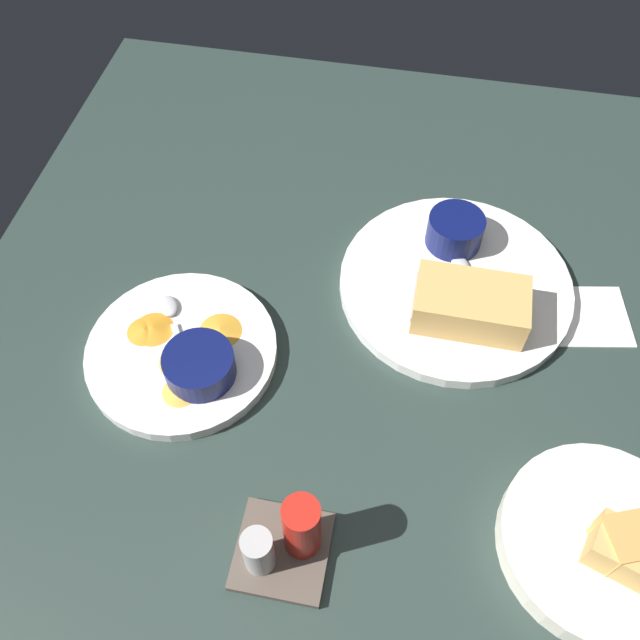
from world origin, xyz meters
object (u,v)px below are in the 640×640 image
Objects in this scene: spoon_by_gravy_ramekin at (171,314)px; condiment_caddy at (286,540)px; sandwich_half_near at (470,305)px; ramekin_dark_sauce at (455,230)px; ramekin_light_gravy at (199,365)px; plate_sandwich_main at (455,285)px; plate_chips_companion at (182,352)px; spoon_by_dark_ramekin at (462,274)px; bread_basket_rear at (604,543)px.

spoon_by_gravy_ramekin is 30.83cm from condiment_caddy.
ramekin_dark_sauce is (2.62, -11.63, -0.16)cm from sandwich_half_near.
ramekin_light_gravy is 9.09cm from spoon_by_gravy_ramekin.
sandwich_half_near is (-1.65, 5.22, 3.20)cm from plate_sandwich_main.
plate_sandwich_main is 6.34cm from sandwich_half_near.
plate_sandwich_main is 34.40cm from plate_chips_companion.
spoon_by_dark_ramekin is at bearing 106.66° from ramekin_dark_sauce.
plate_sandwich_main is 1.48× the size of bread_basket_rear.
sandwich_half_near reaches higher than ramekin_light_gravy.
spoon_by_dark_ramekin is 1.07× the size of spoon_by_gravy_ramekin.
sandwich_half_near reaches higher than spoon_by_gravy_ramekin.
ramekin_light_gravy is 0.84× the size of condiment_caddy.
ramekin_light_gravy is (-3.33, 2.77, 2.59)cm from plate_chips_companion.
sandwich_half_near is 6.64cm from spoon_by_dark_ramekin.
ramekin_dark_sauce is 0.77× the size of spoon_by_gravy_ramekin.
ramekin_dark_sauce reaches higher than spoon_by_dark_ramekin.
ramekin_light_gravy reaches higher than plate_sandwich_main.
condiment_caddy is (15.23, 30.50, -0.59)cm from sandwich_half_near.
spoon_by_gravy_ramekin is at bearing -50.94° from condiment_caddy.
ramekin_light_gravy is (27.84, 19.68, 1.43)cm from spoon_by_dark_ramekin.
bread_basket_rear is (-49.35, 18.00, 0.11)cm from spoon_by_gravy_ramekin.
bread_basket_rear is (-14.71, 24.59, -1.93)cm from sandwich_half_near.
spoon_by_dark_ramekin is 35.47cm from plate_chips_companion.
ramekin_dark_sauce is at bearing -64.42° from bread_basket_rear.
spoon_by_gravy_ramekin is at bearing -20.04° from bread_basket_rear.
spoon_by_gravy_ramekin is (32.99, 11.80, 1.16)cm from plate_sandwich_main.
condiment_caddy reaches higher than sandwich_half_near.
bread_basket_rear is (-15.72, 30.83, 0.11)cm from spoon_by_dark_ramekin.
ramekin_dark_sauce is 0.90× the size of ramekin_light_gravy.
plate_chips_companion is at bearing -49.50° from condiment_caddy.
bread_basket_rear is at bearing 117.02° from spoon_by_dark_ramekin.
spoon_by_gravy_ramekin reaches higher than plate_sandwich_main.
ramekin_dark_sauce is 37.14cm from plate_chips_companion.
plate_sandwich_main is at bearing -152.51° from plate_chips_companion.
ramekin_dark_sauce reaches higher than ramekin_light_gravy.
bread_basket_rear reaches higher than ramekin_dark_sauce.
condiment_caddy reaches higher than plate_sandwich_main.
bread_basket_rear is at bearing -168.83° from condiment_caddy.
ramekin_dark_sauce is at bearing -73.34° from spoon_by_dark_ramekin.
condiment_caddy is (13.58, 35.72, 2.61)cm from plate_sandwich_main.
sandwich_half_near is 35.32cm from spoon_by_gravy_ramekin.
plate_chips_companion is 4.91cm from spoon_by_gravy_ramekin.
plate_sandwich_main is 2.16× the size of sandwich_half_near.
spoon_by_gravy_ramekin is at bearing 20.87° from spoon_by_dark_ramekin.
ramekin_light_gravy is at bearing 34.45° from plate_sandwich_main.
plate_sandwich_main is 1.30× the size of plate_chips_companion.
plate_sandwich_main is at bearing -145.55° from ramekin_light_gravy.
plate_sandwich_main is 1.68cm from spoon_by_dark_ramekin.
sandwich_half_near reaches higher than spoon_by_dark_ramekin.
ramekin_dark_sauce is 0.75× the size of condiment_caddy.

